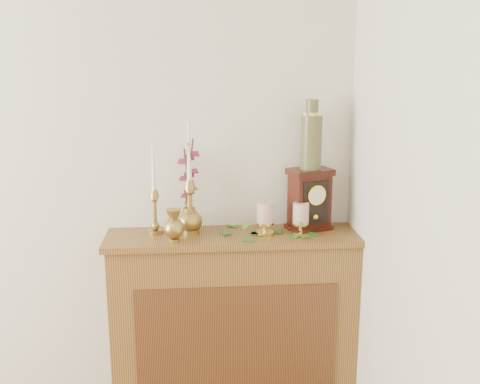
{
  "coord_description": "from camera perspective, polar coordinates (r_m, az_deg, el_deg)",
  "views": [
    {
      "loc": [
        1.22,
        -0.49,
        1.76
      ],
      "look_at": [
        1.43,
        2.05,
        1.15
      ],
      "focal_mm": 42.0,
      "sensor_mm": 36.0,
      "label": 1
    }
  ],
  "objects": [
    {
      "name": "console_shelf",
      "position": [
        2.91,
        -0.59,
        -13.57
      ],
      "size": [
        1.24,
        0.34,
        0.93
      ],
      "color": "olive",
      "rests_on": "ground"
    },
    {
      "name": "candlestick_center",
      "position": [
        2.7,
        -5.12,
        -0.59
      ],
      "size": [
        0.09,
        0.09,
        0.54
      ],
      "rotation": [
        0.0,
        0.0,
        0.32
      ],
      "color": "#A58C42",
      "rests_on": "console_shelf"
    },
    {
      "name": "bud_vase",
      "position": [
        2.6,
        -6.74,
        -3.45
      ],
      "size": [
        0.1,
        0.1,
        0.16
      ],
      "rotation": [
        0.0,
        0.0,
        -0.16
      ],
      "color": "#A58C42",
      "rests_on": "console_shelf"
    },
    {
      "name": "candlestick_left",
      "position": [
        2.73,
        -8.68,
        -1.25
      ],
      "size": [
        0.07,
        0.07,
        0.45
      ],
      "rotation": [
        0.0,
        0.0,
        -0.08
      ],
      "color": "#A58C42",
      "rests_on": "console_shelf"
    },
    {
      "name": "ginger_jar",
      "position": [
        2.74,
        -5.2,
        0.3
      ],
      "size": [
        0.19,
        0.2,
        0.47
      ],
      "rotation": [
        0.0,
        0.0,
        -0.04
      ],
      "color": "#A58C42",
      "rests_on": "console_shelf"
    },
    {
      "name": "pillar_candle_left",
      "position": [
        2.69,
        2.57,
        -2.51
      ],
      "size": [
        0.09,
        0.09,
        0.17
      ],
      "rotation": [
        0.0,
        0.0,
        -0.32
      ],
      "color": "gold",
      "rests_on": "console_shelf"
    },
    {
      "name": "ivy_garland",
      "position": [
        2.66,
        1.66,
        -4.36
      ],
      "size": [
        0.47,
        0.18,
        0.08
      ],
      "rotation": [
        0.0,
        0.0,
        0.26
      ],
      "color": "#2F5E23",
      "rests_on": "console_shelf"
    },
    {
      "name": "ceramic_vase",
      "position": [
        2.73,
        7.24,
        5.44
      ],
      "size": [
        0.1,
        0.1,
        0.34
      ],
      "rotation": [
        0.0,
        0.0,
        0.33
      ],
      "color": "#1A3428",
      "rests_on": "mantel_clock"
    },
    {
      "name": "mantel_clock",
      "position": [
        2.79,
        7.09,
        -0.8
      ],
      "size": [
        0.24,
        0.2,
        0.3
      ],
      "rotation": [
        0.0,
        0.0,
        0.33
      ],
      "color": "#35110A",
      "rests_on": "console_shelf"
    },
    {
      "name": "pillar_candle_right",
      "position": [
        2.71,
        6.19,
        -2.53
      ],
      "size": [
        0.09,
        0.09,
        0.17
      ],
      "rotation": [
        0.0,
        0.0,
        0.19
      ],
      "color": "gold",
      "rests_on": "console_shelf"
    }
  ]
}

